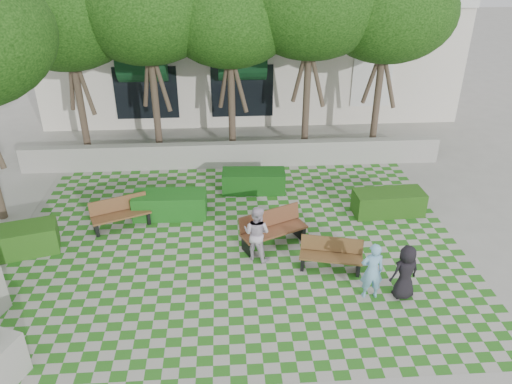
{
  "coord_description": "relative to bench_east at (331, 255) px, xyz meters",
  "views": [
    {
      "loc": [
        -0.29,
        -10.31,
        7.71
      ],
      "look_at": [
        0.5,
        1.5,
        1.4
      ],
      "focal_mm": 35.0,
      "sensor_mm": 36.0,
      "label": 1
    }
  ],
  "objects": [
    {
      "name": "ground",
      "position": [
        -2.29,
        0.13,
        -0.4
      ],
      "size": [
        90.0,
        90.0,
        0.0
      ],
      "primitive_type": "plane",
      "color": "gray",
      "rests_on": "ground"
    },
    {
      "name": "bench_mid",
      "position": [
        -1.36,
        1.2,
        0.07
      ],
      "size": [
        1.92,
        1.32,
        0.96
      ],
      "rotation": [
        0.0,
        0.0,
        0.43
      ],
      "color": "brown",
      "rests_on": "ground"
    },
    {
      "name": "hedge_midleft",
      "position": [
        -4.27,
        2.91,
        -0.02
      ],
      "size": [
        2.17,
        0.92,
        0.75
      ],
      "primitive_type": "cube",
      "rotation": [
        0.0,
        0.0,
        -0.03
      ],
      "color": "#165217",
      "rests_on": "ground"
    },
    {
      "name": "building",
      "position": [
        -1.35,
        14.21,
        2.12
      ],
      "size": [
        18.0,
        8.92,
        5.15
      ],
      "color": "silver",
      "rests_on": "ground"
    },
    {
      "name": "bench_west",
      "position": [
        -5.64,
        2.4,
        0.02
      ],
      "size": [
        1.74,
        1.14,
        0.87
      ],
      "rotation": [
        0.0,
        0.0,
        0.39
      ],
      "color": "brown",
      "rests_on": "ground"
    },
    {
      "name": "person_dark",
      "position": [
        1.47,
        -1.18,
        0.3
      ],
      "size": [
        0.76,
        0.59,
        1.38
      ],
      "primitive_type": "imported",
      "rotation": [
        0.0,
        0.0,
        3.38
      ],
      "color": "black",
      "rests_on": "ground"
    },
    {
      "name": "lawn",
      "position": [
        -2.29,
        1.13,
        -0.39
      ],
      "size": [
        12.0,
        12.0,
        0.0
      ],
      "primitive_type": "plane",
      "color": "#2B721E",
      "rests_on": "ground"
    },
    {
      "name": "bench_east",
      "position": [
        0.0,
        0.0,
        0.0
      ],
      "size": [
        1.64,
        0.88,
        0.82
      ],
      "rotation": [
        0.0,
        0.0,
        -0.24
      ],
      "color": "brown",
      "rests_on": "ground"
    },
    {
      "name": "person_blue",
      "position": [
        0.7,
        -1.14,
        0.34
      ],
      "size": [
        0.54,
        0.36,
        1.47
      ],
      "primitive_type": "imported",
      "rotation": [
        0.0,
        0.0,
        3.12
      ],
      "color": "#78B4DB",
      "rests_on": "ground"
    },
    {
      "name": "retaining_wall",
      "position": [
        -2.29,
        6.33,
        0.05
      ],
      "size": [
        15.0,
        0.36,
        0.9
      ],
      "primitive_type": "cube",
      "color": "#9E9B93",
      "rests_on": "ground"
    },
    {
      "name": "tree_row",
      "position": [
        -4.15,
        6.09,
        4.78
      ],
      "size": [
        17.7,
        13.4,
        7.41
      ],
      "color": "#47382B",
      "rests_on": "ground"
    },
    {
      "name": "hedge_east",
      "position": [
        2.28,
        2.63,
        -0.03
      ],
      "size": [
        2.13,
        0.95,
        0.73
      ],
      "primitive_type": "cube",
      "rotation": [
        0.0,
        0.0,
        0.05
      ],
      "color": "#1F4913",
      "rests_on": "ground"
    },
    {
      "name": "person_white",
      "position": [
        -1.84,
        0.59,
        0.37
      ],
      "size": [
        0.93,
        0.87,
        1.52
      ],
      "primitive_type": "imported",
      "rotation": [
        0.0,
        0.0,
        2.61
      ],
      "color": "silver",
      "rests_on": "ground"
    },
    {
      "name": "hedge_west",
      "position": [
        -8.2,
        1.21,
        -0.02
      ],
      "size": [
        2.31,
        1.4,
        0.75
      ],
      "primitive_type": "cube",
      "rotation": [
        0.0,
        0.0,
        0.27
      ],
      "color": "#235115",
      "rests_on": "ground"
    },
    {
      "name": "hedge_midright",
      "position": [
        -1.68,
        4.34,
        -0.04
      ],
      "size": [
        2.07,
        0.92,
        0.71
      ],
      "primitive_type": "cube",
      "rotation": [
        0.0,
        0.0,
        -0.05
      ],
      "color": "#124513",
      "rests_on": "ground"
    }
  ]
}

